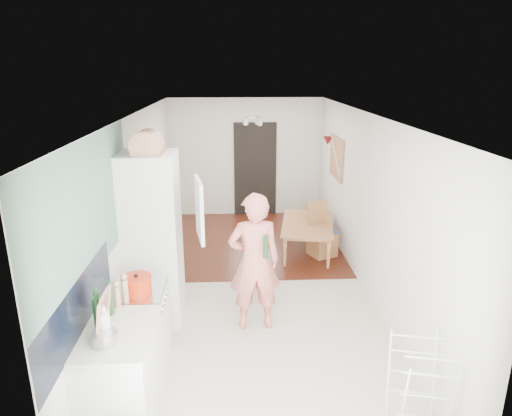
{
  "coord_description": "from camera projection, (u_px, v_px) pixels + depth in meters",
  "views": [
    {
      "loc": [
        -0.27,
        -6.05,
        3.1
      ],
      "look_at": [
        0.05,
        0.2,
        1.16
      ],
      "focal_mm": 32.0,
      "sensor_mm": 36.0,
      "label": 1
    }
  ],
  "objects": [
    {
      "name": "room_shell",
      "position": [
        253.0,
        206.0,
        6.33
      ],
      "size": [
        3.2,
        7.0,
        2.5
      ],
      "primitive_type": null,
      "color": "silver",
      "rests_on": "ground"
    },
    {
      "name": "floor",
      "position": [
        253.0,
        287.0,
        6.7
      ],
      "size": [
        3.2,
        7.0,
        0.01
      ],
      "primitive_type": "cube",
      "color": "#B9AC9C",
      "rests_on": "ground"
    },
    {
      "name": "wood_floor_overlay",
      "position": [
        249.0,
        241.0,
        8.46
      ],
      "size": [
        3.2,
        3.3,
        0.01
      ],
      "primitive_type": "cube",
      "color": "#502215",
      "rests_on": "room_shell"
    },
    {
      "name": "sage_wall_panel",
      "position": [
        89.0,
        210.0,
        4.17
      ],
      "size": [
        0.02,
        3.0,
        1.3
      ],
      "primitive_type": "cube",
      "color": "slate",
      "rests_on": "room_shell"
    },
    {
      "name": "tile_splashback",
      "position": [
        80.0,
        308.0,
        3.85
      ],
      "size": [
        0.02,
        1.9,
        0.5
      ],
      "primitive_type": "cube",
      "color": "black",
      "rests_on": "room_shell"
    },
    {
      "name": "doorway_recess",
      "position": [
        255.0,
        170.0,
        9.73
      ],
      "size": [
        0.9,
        0.04,
        2.0
      ],
      "primitive_type": "cube",
      "color": "black",
      "rests_on": "room_shell"
    },
    {
      "name": "base_cabinet",
      "position": [
        121.0,
        379.0,
        4.08
      ],
      "size": [
        0.6,
        0.9,
        0.86
      ],
      "primitive_type": "cube",
      "color": "white",
      "rests_on": "room_shell"
    },
    {
      "name": "worktop",
      "position": [
        117.0,
        334.0,
        3.94
      ],
      "size": [
        0.62,
        0.92,
        0.06
      ],
      "primitive_type": "cube",
      "color": "white",
      "rests_on": "room_shell"
    },
    {
      "name": "range_cooker",
      "position": [
        138.0,
        331.0,
        4.79
      ],
      "size": [
        0.6,
        0.6,
        0.88
      ],
      "primitive_type": "cube",
      "color": "white",
      "rests_on": "room_shell"
    },
    {
      "name": "cooker_top",
      "position": [
        134.0,
        292.0,
        4.65
      ],
      "size": [
        0.6,
        0.6,
        0.04
      ],
      "primitive_type": "cube",
      "color": "#BABABD",
      "rests_on": "room_shell"
    },
    {
      "name": "fridge_housing",
      "position": [
        152.0,
        240.0,
        5.57
      ],
      "size": [
        0.66,
        0.66,
        2.15
      ],
      "primitive_type": "cube",
      "color": "white",
      "rests_on": "room_shell"
    },
    {
      "name": "fridge_door",
      "position": [
        199.0,
        209.0,
        5.18
      ],
      "size": [
        0.14,
        0.56,
        0.7
      ],
      "primitive_type": "cube",
      "rotation": [
        0.0,
        0.0,
        -1.4
      ],
      "color": "white",
      "rests_on": "room_shell"
    },
    {
      "name": "fridge_interior",
      "position": [
        176.0,
        202.0,
        5.45
      ],
      "size": [
        0.02,
        0.52,
        0.66
      ],
      "primitive_type": "cube",
      "color": "white",
      "rests_on": "room_shell"
    },
    {
      "name": "pinboard",
      "position": [
        337.0,
        158.0,
        8.13
      ],
      "size": [
        0.03,
        0.9,
        0.7
      ],
      "primitive_type": "cube",
      "color": "tan",
      "rests_on": "room_shell"
    },
    {
      "name": "pinboard_frame",
      "position": [
        336.0,
        158.0,
        8.13
      ],
      "size": [
        0.0,
        0.94,
        0.74
      ],
      "primitive_type": "cube",
      "color": "#A96F40",
      "rests_on": "room_shell"
    },
    {
      "name": "wall_sconce",
      "position": [
        328.0,
        141.0,
        8.69
      ],
      "size": [
        0.18,
        0.18,
        0.16
      ],
      "primitive_type": "cone",
      "color": "maroon",
      "rests_on": "room_shell"
    },
    {
      "name": "person",
      "position": [
        254.0,
        250.0,
        5.41
      ],
      "size": [
        0.78,
        0.55,
        2.04
      ],
      "primitive_type": "imported",
      "rotation": [
        0.0,
        0.0,
        3.23
      ],
      "color": "#DD7266",
      "rests_on": "floor"
    },
    {
      "name": "dining_table",
      "position": [
        308.0,
        240.0,
        7.92
      ],
      "size": [
        0.92,
        1.39,
        0.45
      ],
      "primitive_type": "imported",
      "rotation": [
        0.0,
        0.0,
        1.41
      ],
      "color": "#A96F40",
      "rests_on": "floor"
    },
    {
      "name": "dining_chair",
      "position": [
        323.0,
        230.0,
        7.69
      ],
      "size": [
        0.52,
        0.52,
        0.93
      ],
      "primitive_type": null,
      "rotation": [
        0.0,
        0.0,
        0.42
      ],
      "color": "#A96F40",
      "rests_on": "floor"
    },
    {
      "name": "stool",
      "position": [
        254.0,
        273.0,
        6.74
      ],
      "size": [
        0.35,
        0.35,
        0.37
      ],
      "primitive_type": null,
      "rotation": [
        0.0,
        0.0,
        0.25
      ],
      "color": "#A96F40",
      "rests_on": "floor"
    },
    {
      "name": "grey_drape",
      "position": [
        256.0,
        256.0,
        6.66
      ],
      "size": [
        0.43,
        0.43,
        0.17
      ],
      "primitive_type": "cube",
      "rotation": [
        0.0,
        0.0,
        0.13
      ],
      "color": "gray",
      "rests_on": "stool"
    },
    {
      "name": "drying_rack",
      "position": [
        420.0,
        388.0,
        3.95
      ],
      "size": [
        0.52,
        0.49,
        0.87
      ],
      "primitive_type": null,
      "rotation": [
        0.0,
        0.0,
        -0.22
      ],
      "color": "white",
      "rests_on": "floor"
    },
    {
      "name": "bread_bin",
      "position": [
        147.0,
        146.0,
        5.16
      ],
      "size": [
        0.41,
        0.39,
        0.19
      ],
      "primitive_type": null,
      "rotation": [
        0.0,
        0.0,
        -0.13
      ],
      "color": "tan",
      "rests_on": "fridge_housing"
    },
    {
      "name": "red_casserole",
      "position": [
        137.0,
        285.0,
        4.57
      ],
      "size": [
        0.31,
        0.31,
        0.18
      ],
      "primitive_type": "cylinder",
      "rotation": [
        0.0,
        0.0,
        -0.02
      ],
      "color": "red",
      "rests_on": "cooker_top"
    },
    {
      "name": "steel_pan",
      "position": [
        105.0,
        338.0,
        3.73
      ],
      "size": [
        0.27,
        0.27,
        0.11
      ],
      "primitive_type": "cylinder",
      "rotation": [
        0.0,
        0.0,
        -0.34
      ],
      "color": "#BABABD",
      "rests_on": "worktop"
    },
    {
      "name": "held_bottle",
      "position": [
        266.0,
        247.0,
        5.22
      ],
      "size": [
        0.06,
        0.06,
        0.27
      ],
      "primitive_type": "cylinder",
      "color": "#1B441D",
      "rests_on": "person"
    },
    {
      "name": "bottle_a",
      "position": [
        98.0,
        315.0,
        3.88
      ],
      "size": [
        0.09,
        0.09,
        0.33
      ],
      "primitive_type": "cylinder",
      "rotation": [
        0.0,
        0.0,
        -0.15
      ],
      "color": "#1B441D",
      "rests_on": "worktop"
    },
    {
      "name": "bottle_b",
      "position": [
        110.0,
        301.0,
        4.16
      ],
      "size": [
        0.07,
        0.07,
        0.27
      ],
      "primitive_type": "cylinder",
      "rotation": [
        0.0,
        0.0,
        0.08
      ],
      "color": "#1B441D",
      "rests_on": "worktop"
    },
    {
      "name": "bottle_c",
      "position": [
        105.0,
        325.0,
        3.8
      ],
      "size": [
        0.11,
        0.11,
        0.24
      ],
      "primitive_type": "cylinder",
      "rotation": [
        0.0,
        0.0,
        -0.09
      ],
      "color": "silver",
      "rests_on": "worktop"
    },
    {
      "name": "pepper_mill_front",
      "position": [
        117.0,
        297.0,
        4.29
      ],
      "size": [
        0.07,
        0.07,
        0.21
      ],
      "primitive_type": "cylinder",
      "rotation": [
        0.0,
        0.0,
        -0.23
      ],
      "color": "tan",
      "rests_on": "worktop"
    },
    {
      "name": "pepper_mill_back",
      "position": [
        125.0,
        290.0,
        4.4
      ],
      "size": [
        0.07,
        0.07,
        0.23
      ],
      "primitive_type": "cylinder",
      "rotation": [
        0.0,
        0.0,
        -0.2
      ],
      "color": "tan",
      "rests_on": "worktop"
    },
    {
      "name": "chopping_boards",
      "position": [
        103.0,
        313.0,
        3.85
      ],
      "size": [
        0.09,
        0.28,
        0.38
      ],
      "primitive_type": null,
      "rotation": [
        0.0,
        0.0,
        0.18
      ],
      "color": "tan",
      "rests_on": "worktop"
    }
  ]
}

